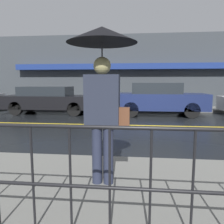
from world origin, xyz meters
name	(u,v)px	position (x,y,z in m)	size (l,w,h in m)	color
ground_plane	(154,126)	(0.00, 0.00, 0.00)	(80.00, 80.00, 0.00)	black
sidewalk_near	(186,194)	(0.00, -5.22, 0.07)	(28.00, 2.48, 0.15)	slate
sidewalk_far	(147,108)	(0.00, 4.98, 0.07)	(28.00, 2.00, 0.15)	slate
lane_marking	(154,126)	(0.00, 0.00, 0.00)	(25.20, 0.12, 0.01)	gold
building_storefront	(147,71)	(0.00, 6.10, 2.34)	(28.00, 0.85, 4.63)	#383D42
railing_foreground	(216,172)	(0.00, -6.21, 0.82)	(12.00, 0.04, 1.06)	black
pedestrian	(103,69)	(-1.16, -5.14, 1.78)	(0.95, 0.95, 2.19)	#23283D
car_black	(49,100)	(-5.13, 2.75, 0.73)	(4.78, 1.71, 1.40)	black
car_navy	(158,99)	(0.43, 2.75, 0.82)	(4.44, 1.76, 1.59)	#19234C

